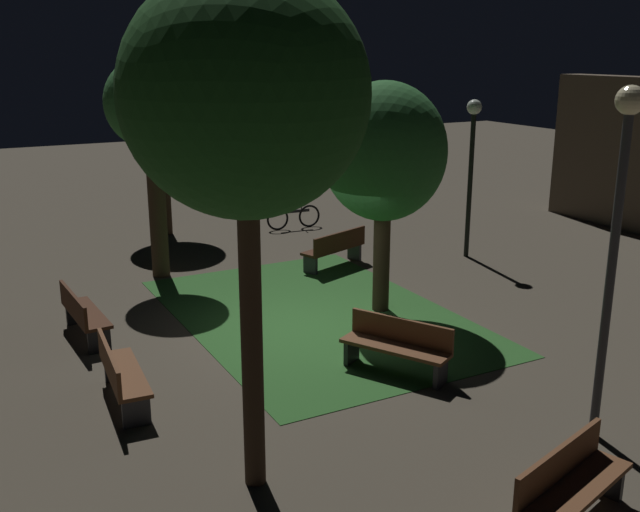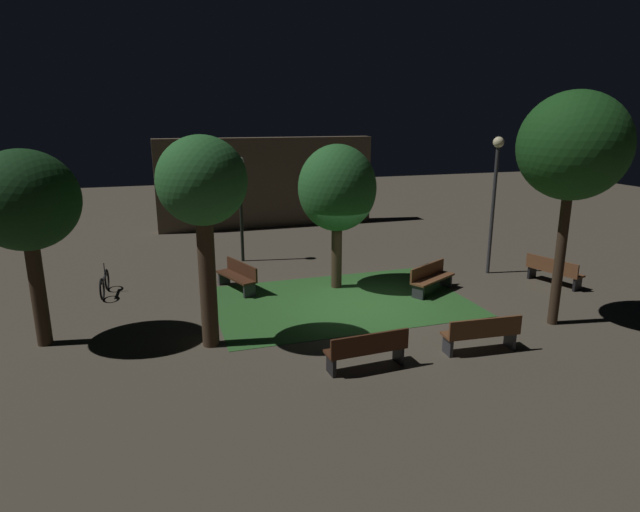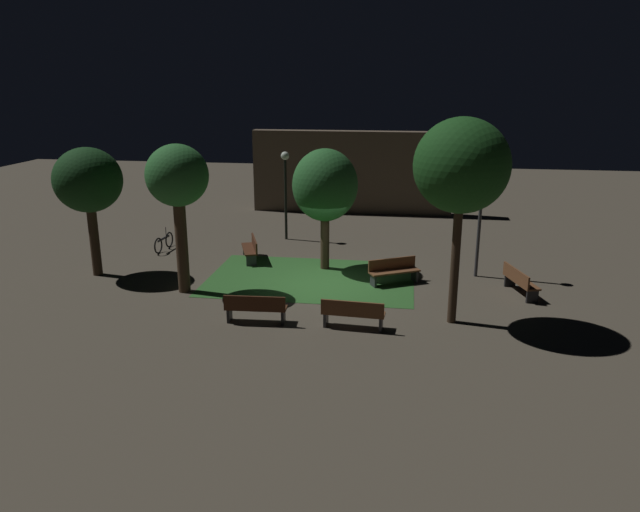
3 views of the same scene
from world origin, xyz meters
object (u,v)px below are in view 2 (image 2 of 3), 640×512
Objects in this scene: bench_near_trees at (431,277)px; bench_path_side at (553,270)px; bench_lawn_edge at (367,349)px; tree_back_left at (202,187)px; tree_near_wall at (25,202)px; bench_by_lamp at (238,275)px; tree_left_canopy at (337,189)px; lamp_post_plaza_east at (240,190)px; bench_front_right at (482,333)px; tree_lawn_side at (573,147)px; lamp_post_plaza_west at (495,182)px; bicycle at (104,284)px.

bench_near_trees is 0.97× the size of bench_path_side.
bench_lawn_edge is 0.37× the size of tree_back_left.
tree_back_left is (3.78, -1.25, 0.35)m from tree_near_wall.
bench_by_lamp is 6.42m from tree_near_wall.
bench_by_lamp is 0.41× the size of tree_left_canopy.
bench_near_trees is at bearing -47.66° from lamp_post_plaza_east.
bench_near_trees is at bearing 15.04° from tree_back_left.
tree_near_wall reaches higher than bench_near_trees.
tree_lawn_side is at bearing 18.30° from bench_front_right.
bench_by_lamp is at bearing -102.00° from lamp_post_plaza_east.
tree_near_wall reaches higher than lamp_post_plaza_east.
bench_near_trees is at bearing -157.20° from lamp_post_plaza_west.
bench_near_trees is 0.39× the size of tree_near_wall.
bicycle is at bearing 129.15° from bench_lawn_edge.
tree_back_left reaches higher than lamp_post_plaza_west.
tree_near_wall is at bearing 152.39° from bench_lawn_edge.
bicycle is at bearing 140.64° from bench_front_right.
bench_front_right is at bearing -126.14° from lamp_post_plaza_west.
bicycle is (1.12, 3.44, -3.08)m from tree_near_wall.
bicycle is (-2.66, 4.69, -3.43)m from tree_back_left.
tree_back_left is 7.59m from lamp_post_plaza_east.
bench_path_side is at bearing -14.57° from bench_by_lamp.
lamp_post_plaza_west is at bearing 53.86° from bench_front_right.
bench_path_side is 14.12m from bicycle.
bench_lawn_edge and bench_front_right have the same top height.
bench_near_trees is at bearing 76.26° from bench_front_right.
tree_left_canopy is (1.26, 5.53, 2.65)m from bench_lawn_edge.
tree_left_canopy is 6.53m from tree_lawn_side.
lamp_post_plaza_west is (7.83, -4.15, 0.45)m from lamp_post_plaza_east.
bench_front_right is at bearing -20.28° from tree_near_wall.
bench_front_right is 5.04m from tree_lawn_side.
bench_path_side is 11.02m from lamp_post_plaza_east.
bench_lawn_edge is 6.44m from bench_by_lamp.
bench_near_trees is at bearing 172.82° from bench_path_side.
bench_near_trees is 0.47× the size of lamp_post_plaza_east.
bench_path_side is 0.40× the size of tree_near_wall.
bench_near_trees is 0.39× the size of lamp_post_plaza_west.
tree_near_wall reaches higher than bench_front_right.
bench_lawn_edge is 9.05m from bicycle.
bench_lawn_edge is 5.05m from tree_back_left.
bicycle is (-9.57, 2.84, -0.14)m from bench_near_trees.
tree_left_canopy is at bearing 178.70° from lamp_post_plaza_west.
bench_by_lamp is 8.99m from lamp_post_plaza_west.
bench_front_right is at bearing -74.05° from tree_left_canopy.
bench_by_lamp is at bearing -11.75° from bicycle.
bench_path_side is 7.48m from tree_left_canopy.
lamp_post_plaza_east is (-3.88, 9.56, 2.21)m from bench_front_right.
bench_near_trees is at bearing 119.05° from tree_lawn_side.
lamp_post_plaza_west reaches higher than lamp_post_plaza_east.
bench_path_side is 11.61m from tree_back_left.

